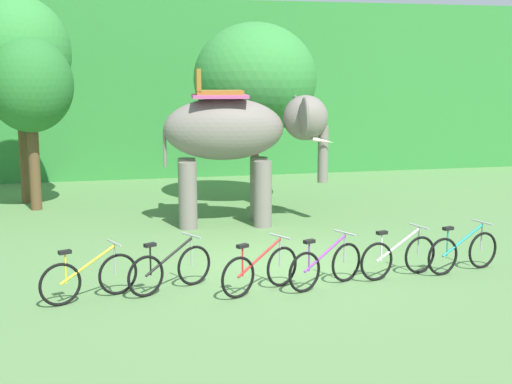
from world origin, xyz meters
The scene contains 12 objects.
ground_plane centered at (0.00, 0.00, 0.00)m, with size 80.00×80.00×0.00m, color #567F47.
foliage_hedge centered at (0.00, 14.76, 3.07)m, with size 36.00×6.00×6.14m, color #338438.
tree_center centered at (-5.45, 8.02, 4.18)m, with size 2.89×2.89×5.79m.
tree_far_left centered at (-5.09, 6.93, 3.33)m, with size 2.27×2.27×4.62m.
tree_center_left centered at (0.93, 6.52, 3.50)m, with size 3.42×3.42×5.05m.
elephant centered at (-0.10, 3.92, 2.20)m, with size 4.21×2.09×3.78m.
bike_yellow centered at (-3.66, -1.24, 0.39)m, with size 1.60×0.77×0.92m.
bike_black centered at (-2.32, -1.05, 0.39)m, with size 1.53×0.88×0.92m.
bike_red centered at (-0.83, -1.46, 0.39)m, with size 1.53×0.87×0.92m.
bike_purple centered at (0.35, -1.44, 0.39)m, with size 1.57×0.81×0.92m.
bike_white centered at (1.83, -1.18, 0.39)m, with size 1.67×0.61×0.92m.
bike_teal centered at (3.16, -1.13, 0.39)m, with size 1.67×0.61×0.92m.
Camera 1 is at (-3.52, -12.66, 3.74)m, focal length 49.21 mm.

